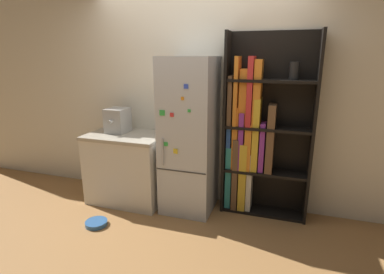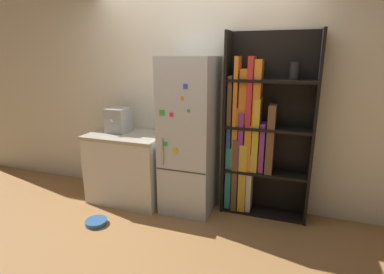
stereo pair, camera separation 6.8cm
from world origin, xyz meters
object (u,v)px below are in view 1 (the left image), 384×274
pet_bowl (96,223)px  espresso_machine (118,120)px  bookshelf (256,135)px  refrigerator (189,137)px

pet_bowl → espresso_machine: bearing=98.6°
bookshelf → pet_bowl: size_ratio=8.63×
bookshelf → espresso_machine: (-1.67, -0.15, 0.09)m
bookshelf → espresso_machine: 1.68m
espresso_machine → refrigerator: bearing=-1.5°
refrigerator → espresso_machine: size_ratio=5.39×
espresso_machine → pet_bowl: (0.11, -0.73, -0.98)m
espresso_machine → pet_bowl: 1.23m
bookshelf → espresso_machine: size_ratio=6.17×
espresso_machine → pet_bowl: bearing=-81.4°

